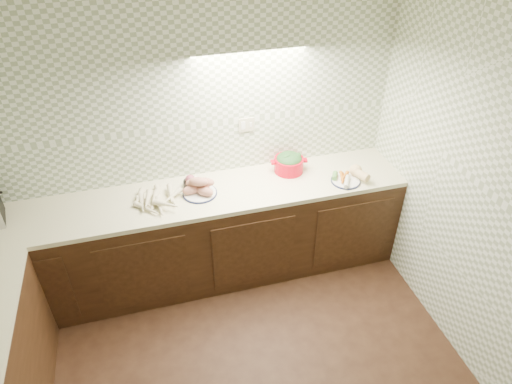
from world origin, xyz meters
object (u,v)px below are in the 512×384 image
object	(u,v)px
veg_plate	(350,175)
sweet_potato_plate	(199,188)
onion_bowl	(192,182)
dutch_oven	(289,163)
parsnip_pile	(154,199)

from	to	relation	value
veg_plate	sweet_potato_plate	bearing A→B (deg)	173.73
onion_bowl	dutch_oven	distance (m)	0.85
sweet_potato_plate	onion_bowl	distance (m)	0.12
dutch_oven	sweet_potato_plate	bearing A→B (deg)	-162.98
onion_bowl	veg_plate	size ratio (longest dim) A/B	0.48
parsnip_pile	sweet_potato_plate	xyz separation A→B (m)	(0.37, 0.02, 0.03)
sweet_potato_plate	veg_plate	xyz separation A→B (m)	(1.26, -0.14, -0.02)
dutch_oven	parsnip_pile	bearing A→B (deg)	-164.56
parsnip_pile	dutch_oven	bearing A→B (deg)	7.14
parsnip_pile	veg_plate	size ratio (longest dim) A/B	1.21
parsnip_pile	onion_bowl	size ratio (longest dim) A/B	2.51
parsnip_pile	sweet_potato_plate	distance (m)	0.37
sweet_potato_plate	dutch_oven	xyz separation A→B (m)	(0.80, 0.12, 0.03)
onion_bowl	dutch_oven	size ratio (longest dim) A/B	0.47
dutch_oven	veg_plate	distance (m)	0.53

